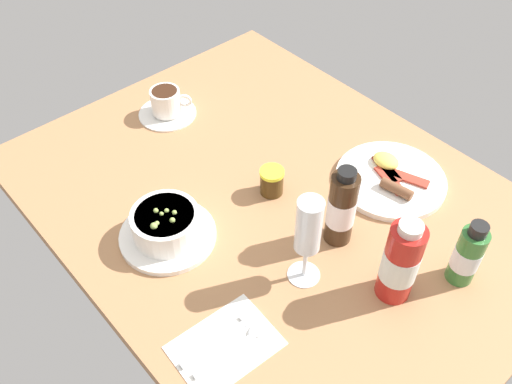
{
  "coord_description": "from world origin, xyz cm",
  "views": [
    {
      "loc": [
        58.4,
        -56.9,
        85.72
      ],
      "look_at": [
        -0.46,
        -4.78,
        4.48
      ],
      "focal_mm": 39.02,
      "sensor_mm": 36.0,
      "label": 1
    }
  ],
  "objects_px": {
    "cutlery_setting": "(227,344)",
    "jam_jar": "(272,181)",
    "porridge_bowl": "(166,226)",
    "wine_glass": "(308,230)",
    "coffee_cup": "(167,104)",
    "sauce_bottle_brown": "(341,208)",
    "sauce_bottle_green": "(467,255)",
    "breakfast_plate": "(391,178)",
    "sauce_bottle_red": "(402,261)"
  },
  "relations": [
    {
      "from": "breakfast_plate",
      "to": "sauce_bottle_red",
      "type": "bearing_deg",
      "value": -49.88
    },
    {
      "from": "porridge_bowl",
      "to": "wine_glass",
      "type": "bearing_deg",
      "value": 29.47
    },
    {
      "from": "jam_jar",
      "to": "sauce_bottle_brown",
      "type": "bearing_deg",
      "value": 3.97
    },
    {
      "from": "cutlery_setting",
      "to": "jam_jar",
      "type": "height_order",
      "value": "jam_jar"
    },
    {
      "from": "porridge_bowl",
      "to": "jam_jar",
      "type": "distance_m",
      "value": 0.24
    },
    {
      "from": "porridge_bowl",
      "to": "jam_jar",
      "type": "xyz_separation_m",
      "value": [
        0.04,
        0.24,
        -0.0
      ]
    },
    {
      "from": "porridge_bowl",
      "to": "jam_jar",
      "type": "relative_size",
      "value": 3.13
    },
    {
      "from": "coffee_cup",
      "to": "sauce_bottle_green",
      "type": "bearing_deg",
      "value": 9.12
    },
    {
      "from": "sauce_bottle_brown",
      "to": "sauce_bottle_red",
      "type": "distance_m",
      "value": 0.15
    },
    {
      "from": "porridge_bowl",
      "to": "sauce_bottle_red",
      "type": "xyz_separation_m",
      "value": [
        0.38,
        0.24,
        0.05
      ]
    },
    {
      "from": "wine_glass",
      "to": "breakfast_plate",
      "type": "bearing_deg",
      "value": 99.15
    },
    {
      "from": "cutlery_setting",
      "to": "jam_jar",
      "type": "distance_m",
      "value": 0.37
    },
    {
      "from": "porridge_bowl",
      "to": "sauce_bottle_green",
      "type": "xyz_separation_m",
      "value": [
        0.44,
        0.35,
        0.03
      ]
    },
    {
      "from": "porridge_bowl",
      "to": "sauce_bottle_red",
      "type": "distance_m",
      "value": 0.45
    },
    {
      "from": "wine_glass",
      "to": "porridge_bowl",
      "type": "bearing_deg",
      "value": -150.53
    },
    {
      "from": "cutlery_setting",
      "to": "jam_jar",
      "type": "bearing_deg",
      "value": 125.75
    },
    {
      "from": "cutlery_setting",
      "to": "sauce_bottle_brown",
      "type": "height_order",
      "value": "sauce_bottle_brown"
    },
    {
      "from": "porridge_bowl",
      "to": "breakfast_plate",
      "type": "xyz_separation_m",
      "value": [
        0.19,
        0.45,
        -0.02
      ]
    },
    {
      "from": "cutlery_setting",
      "to": "wine_glass",
      "type": "distance_m",
      "value": 0.24
    },
    {
      "from": "sauce_bottle_brown",
      "to": "sauce_bottle_red",
      "type": "bearing_deg",
      "value": -5.47
    },
    {
      "from": "cutlery_setting",
      "to": "wine_glass",
      "type": "xyz_separation_m",
      "value": [
        -0.02,
        0.2,
        0.13
      ]
    },
    {
      "from": "wine_glass",
      "to": "sauce_bottle_green",
      "type": "distance_m",
      "value": 0.3
    },
    {
      "from": "porridge_bowl",
      "to": "sauce_bottle_green",
      "type": "relative_size",
      "value": 1.31
    },
    {
      "from": "coffee_cup",
      "to": "sauce_bottle_red",
      "type": "height_order",
      "value": "sauce_bottle_red"
    },
    {
      "from": "wine_glass",
      "to": "sauce_bottle_brown",
      "type": "height_order",
      "value": "wine_glass"
    },
    {
      "from": "coffee_cup",
      "to": "sauce_bottle_green",
      "type": "xyz_separation_m",
      "value": [
        0.76,
        0.12,
        0.04
      ]
    },
    {
      "from": "jam_jar",
      "to": "sauce_bottle_red",
      "type": "distance_m",
      "value": 0.34
    },
    {
      "from": "wine_glass",
      "to": "sauce_bottle_brown",
      "type": "bearing_deg",
      "value": 100.7
    },
    {
      "from": "porridge_bowl",
      "to": "jam_jar",
      "type": "height_order",
      "value": "porridge_bowl"
    },
    {
      "from": "porridge_bowl",
      "to": "sauce_bottle_brown",
      "type": "bearing_deg",
      "value": 48.71
    },
    {
      "from": "sauce_bottle_brown",
      "to": "breakfast_plate",
      "type": "relative_size",
      "value": 0.76
    },
    {
      "from": "coffee_cup",
      "to": "breakfast_plate",
      "type": "xyz_separation_m",
      "value": [
        0.52,
        0.23,
        -0.02
      ]
    },
    {
      "from": "coffee_cup",
      "to": "sauce_bottle_brown",
      "type": "relative_size",
      "value": 0.78
    },
    {
      "from": "jam_jar",
      "to": "porridge_bowl",
      "type": "bearing_deg",
      "value": -100.13
    },
    {
      "from": "cutlery_setting",
      "to": "coffee_cup",
      "type": "xyz_separation_m",
      "value": [
        -0.58,
        0.29,
        0.03
      ]
    },
    {
      "from": "sauce_bottle_brown",
      "to": "cutlery_setting",
      "type": "bearing_deg",
      "value": -83.12
    },
    {
      "from": "sauce_bottle_red",
      "to": "wine_glass",
      "type": "bearing_deg",
      "value": -142.85
    },
    {
      "from": "sauce_bottle_green",
      "to": "sauce_bottle_red",
      "type": "bearing_deg",
      "value": -118.75
    },
    {
      "from": "porridge_bowl",
      "to": "wine_glass",
      "type": "distance_m",
      "value": 0.3
    },
    {
      "from": "sauce_bottle_red",
      "to": "breakfast_plate",
      "type": "bearing_deg",
      "value": 130.12
    },
    {
      "from": "cutlery_setting",
      "to": "sauce_bottle_red",
      "type": "bearing_deg",
      "value": 68.76
    },
    {
      "from": "porridge_bowl",
      "to": "sauce_bottle_brown",
      "type": "relative_size",
      "value": 1.06
    },
    {
      "from": "jam_jar",
      "to": "breakfast_plate",
      "type": "bearing_deg",
      "value": 55.24
    },
    {
      "from": "jam_jar",
      "to": "breakfast_plate",
      "type": "xyz_separation_m",
      "value": [
        0.15,
        0.22,
        -0.02
      ]
    },
    {
      "from": "wine_glass",
      "to": "sauce_bottle_green",
      "type": "xyz_separation_m",
      "value": [
        0.19,
        0.21,
        -0.07
      ]
    },
    {
      "from": "sauce_bottle_green",
      "to": "breakfast_plate",
      "type": "relative_size",
      "value": 0.61
    },
    {
      "from": "coffee_cup",
      "to": "sauce_bottle_red",
      "type": "distance_m",
      "value": 0.7
    },
    {
      "from": "cutlery_setting",
      "to": "sauce_bottle_green",
      "type": "relative_size",
      "value": 1.24
    },
    {
      "from": "wine_glass",
      "to": "sauce_bottle_red",
      "type": "bearing_deg",
      "value": 37.15
    },
    {
      "from": "porridge_bowl",
      "to": "sauce_bottle_brown",
      "type": "distance_m",
      "value": 0.34
    }
  ]
}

